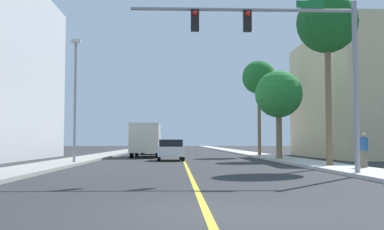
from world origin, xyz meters
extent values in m
plane|color=#2D2D30|center=(0.00, 42.00, 0.00)|extent=(192.00, 192.00, 0.00)
cube|color=#9E9B93|center=(-7.39, 42.00, 0.07)|extent=(2.60, 168.00, 0.15)
cube|color=beige|center=(7.39, 42.00, 0.07)|extent=(2.60, 168.00, 0.15)
cube|color=yellow|center=(0.00, 42.00, 0.00)|extent=(0.16, 144.00, 0.01)
cube|color=beige|center=(16.64, 29.54, 5.28)|extent=(10.80, 15.83, 10.56)
cylinder|color=gray|center=(6.49, 8.70, 3.53)|extent=(0.20, 0.20, 6.77)
cylinder|color=gray|center=(2.07, 8.70, 6.53)|extent=(8.83, 0.14, 0.14)
cube|color=black|center=(2.22, 8.70, 6.08)|extent=(0.32, 0.24, 0.84)
sphere|color=red|center=(2.22, 8.56, 6.33)|extent=(0.20, 0.20, 0.20)
cube|color=black|center=(0.15, 8.70, 6.08)|extent=(0.32, 0.24, 0.84)
sphere|color=red|center=(0.15, 8.56, 6.33)|extent=(0.20, 0.20, 0.20)
cube|color=#147233|center=(4.72, 8.70, 6.78)|extent=(1.10, 0.04, 0.28)
cylinder|color=gray|center=(-6.59, 18.27, 3.69)|extent=(0.16, 0.16, 7.07)
cube|color=beige|center=(-6.59, 18.27, 7.37)|extent=(0.56, 0.28, 0.20)
cylinder|color=brown|center=(7.30, 14.24, 3.85)|extent=(0.31, 0.31, 7.41)
sphere|color=#195B23|center=(7.30, 14.24, 7.56)|extent=(3.16, 3.16, 3.16)
cone|color=#195B23|center=(8.24, 14.17, 7.36)|extent=(0.53, 1.45, 1.53)
cone|color=#195B23|center=(7.39, 15.19, 7.36)|extent=(1.53, 0.58, 1.28)
cone|color=#195B23|center=(6.35, 14.28, 7.36)|extent=(0.49, 1.45, 1.43)
cone|color=#195B23|center=(7.11, 13.31, 7.36)|extent=(1.67, 0.73, 1.58)
cylinder|color=brown|center=(6.77, 23.17, 2.45)|extent=(0.42, 0.42, 4.61)
sphere|color=#287F33|center=(6.77, 23.17, 4.76)|extent=(3.37, 3.37, 3.37)
cone|color=#287F33|center=(7.78, 23.21, 4.56)|extent=(0.49, 1.54, 1.89)
cone|color=#287F33|center=(7.20, 24.08, 4.56)|extent=(1.68, 1.10, 1.81)
cone|color=#287F33|center=(6.34, 24.08, 4.56)|extent=(1.61, 1.05, 1.66)
cone|color=#287F33|center=(5.76, 23.08, 4.56)|extent=(0.55, 1.78, 1.53)
cone|color=#287F33|center=(6.14, 22.37, 4.56)|extent=(1.40, 1.22, 1.86)
cone|color=#287F33|center=(7.16, 22.23, 4.56)|extent=(1.66, 1.03, 1.57)
cylinder|color=brown|center=(7.02, 32.09, 3.70)|extent=(0.30, 0.30, 7.10)
sphere|color=#1E6B28|center=(7.02, 32.09, 7.25)|extent=(3.06, 3.06, 3.06)
cone|color=#1E6B28|center=(7.93, 32.15, 7.05)|extent=(0.52, 1.53, 1.43)
cone|color=#1E6B28|center=(7.36, 32.94, 7.05)|extent=(1.67, 1.03, 1.48)
cone|color=#1E6B28|center=(6.50, 32.84, 7.05)|extent=(1.30, 1.06, 1.53)
cone|color=#1E6B28|center=(6.11, 32.22, 7.05)|extent=(0.61, 1.52, 1.48)
cone|color=#1E6B28|center=(6.50, 31.33, 7.05)|extent=(1.61, 1.37, 1.42)
cone|color=#1E6B28|center=(7.42, 31.26, 7.05)|extent=(1.58, 1.10, 1.33)
cube|color=#196638|center=(-1.04, 53.44, 0.63)|extent=(2.04, 4.62, 0.61)
cube|color=black|center=(-1.04, 53.45, 1.16)|extent=(1.74, 2.28, 0.45)
cylinder|color=black|center=(-1.85, 55.19, 0.32)|extent=(0.24, 0.65, 0.64)
cylinder|color=black|center=(-0.14, 55.15, 0.32)|extent=(0.24, 0.65, 0.64)
cylinder|color=black|center=(-1.94, 51.72, 0.32)|extent=(0.24, 0.65, 0.64)
cylinder|color=black|center=(-0.23, 51.68, 0.32)|extent=(0.24, 0.65, 0.64)
cube|color=#BCBCC1|center=(-3.31, 39.43, 0.62)|extent=(1.90, 4.62, 0.61)
cube|color=black|center=(-3.30, 39.10, 1.17)|extent=(1.62, 2.38, 0.48)
cylinder|color=black|center=(-4.15, 41.14, 0.32)|extent=(0.24, 0.65, 0.64)
cylinder|color=black|center=(-2.59, 41.19, 0.32)|extent=(0.24, 0.65, 0.64)
cylinder|color=black|center=(-4.04, 37.68, 0.32)|extent=(0.24, 0.65, 0.64)
cylinder|color=black|center=(-2.48, 37.73, 0.32)|extent=(0.24, 0.65, 0.64)
cube|color=white|center=(-0.96, 23.77, 0.66)|extent=(1.99, 3.90, 0.68)
cube|color=black|center=(-0.95, 23.47, 1.25)|extent=(1.70, 2.05, 0.50)
cylinder|color=black|center=(-1.83, 25.11, 0.32)|extent=(0.24, 0.65, 0.64)
cylinder|color=black|center=(-0.18, 25.17, 0.32)|extent=(0.24, 0.65, 0.64)
cylinder|color=black|center=(-1.73, 22.37, 0.32)|extent=(0.24, 0.65, 0.64)
cylinder|color=black|center=(-0.08, 22.44, 0.32)|extent=(0.24, 0.65, 0.64)
cube|color=silver|center=(-3.20, 34.02, 1.25)|extent=(2.41, 2.17, 1.60)
cube|color=beige|center=(-3.18, 30.18, 1.67)|extent=(2.43, 5.54, 2.43)
cylinder|color=black|center=(-4.25, 34.02, 0.45)|extent=(0.29, 0.90, 0.90)
cylinder|color=black|center=(-2.15, 34.03, 0.45)|extent=(0.29, 0.90, 0.90)
cylinder|color=black|center=(-4.22, 28.80, 0.45)|extent=(0.29, 0.90, 0.90)
cylinder|color=black|center=(-2.12, 28.81, 0.45)|extent=(0.29, 0.90, 0.90)
cylinder|color=#726651|center=(8.18, 12.10, 0.54)|extent=(0.32, 0.32, 0.78)
cylinder|color=#26598C|center=(8.18, 12.10, 1.24)|extent=(0.38, 0.38, 0.62)
sphere|color=tan|center=(8.18, 12.10, 1.65)|extent=(0.21, 0.21, 0.21)
camera|label=1|loc=(-0.59, -8.67, 1.34)|focal=42.21mm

